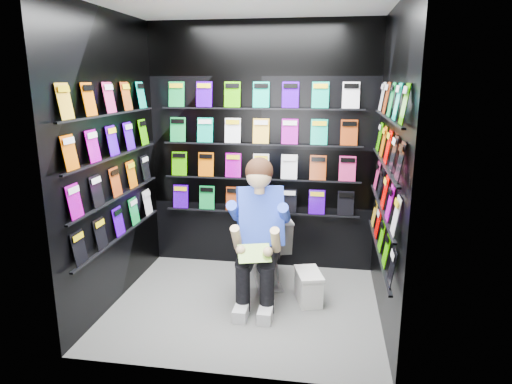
# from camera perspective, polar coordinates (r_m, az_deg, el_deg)

# --- Properties ---
(floor) EXTENTS (2.40, 2.40, 0.00)m
(floor) POSITION_cam_1_polar(r_m,az_deg,el_deg) (4.29, -1.42, -14.04)
(floor) COLOR slate
(floor) RESTS_ON ground
(ceiling) EXTENTS (2.40, 2.40, 0.00)m
(ceiling) POSITION_cam_1_polar(r_m,az_deg,el_deg) (3.84, -1.68, 22.70)
(ceiling) COLOR white
(ceiling) RESTS_ON floor
(wall_back) EXTENTS (2.40, 0.04, 2.60)m
(wall_back) POSITION_cam_1_polar(r_m,az_deg,el_deg) (4.83, 0.68, 5.43)
(wall_back) COLOR black
(wall_back) RESTS_ON floor
(wall_front) EXTENTS (2.40, 0.04, 2.60)m
(wall_front) POSITION_cam_1_polar(r_m,az_deg,el_deg) (2.91, -5.21, -0.34)
(wall_front) COLOR black
(wall_front) RESTS_ON floor
(wall_left) EXTENTS (0.04, 2.00, 2.60)m
(wall_left) POSITION_cam_1_polar(r_m,az_deg,el_deg) (4.25, -17.68, 3.59)
(wall_left) COLOR black
(wall_left) RESTS_ON floor
(wall_right) EXTENTS (0.04, 2.00, 2.60)m
(wall_right) POSITION_cam_1_polar(r_m,az_deg,el_deg) (3.83, 16.43, 2.60)
(wall_right) COLOR black
(wall_right) RESTS_ON floor
(comics_back) EXTENTS (2.10, 0.06, 1.37)m
(comics_back) POSITION_cam_1_polar(r_m,az_deg,el_deg) (4.80, 0.63, 5.44)
(comics_back) COLOR #DB5F07
(comics_back) RESTS_ON wall_back
(comics_left) EXTENTS (0.06, 1.70, 1.37)m
(comics_left) POSITION_cam_1_polar(r_m,az_deg,el_deg) (4.23, -17.33, 3.65)
(comics_left) COLOR #DB5F07
(comics_left) RESTS_ON wall_left
(comics_right) EXTENTS (0.06, 1.70, 1.37)m
(comics_right) POSITION_cam_1_polar(r_m,az_deg,el_deg) (3.82, 15.99, 2.69)
(comics_right) COLOR #DB5F07
(comics_right) RESTS_ON wall_right
(toilet) EXTENTS (0.62, 0.84, 0.73)m
(toilet) POSITION_cam_1_polar(r_m,az_deg,el_deg) (4.64, 1.27, -6.84)
(toilet) COLOR silver
(toilet) RESTS_ON floor
(longbox) EXTENTS (0.28, 0.39, 0.26)m
(longbox) POSITION_cam_1_polar(r_m,az_deg,el_deg) (4.35, 6.57, -11.82)
(longbox) COLOR white
(longbox) RESTS_ON floor
(longbox_lid) EXTENTS (0.30, 0.41, 0.03)m
(longbox_lid) POSITION_cam_1_polar(r_m,az_deg,el_deg) (4.29, 6.63, -10.07)
(longbox_lid) COLOR white
(longbox_lid) RESTS_ON longbox
(reader) EXTENTS (0.76, 0.94, 1.49)m
(reader) POSITION_cam_1_polar(r_m,az_deg,el_deg) (4.15, 0.57, -3.18)
(reader) COLOR blue
(reader) RESTS_ON toilet
(held_comic) EXTENTS (0.31, 0.23, 0.12)m
(held_comic) POSITION_cam_1_polar(r_m,az_deg,el_deg) (3.90, -0.22, -7.67)
(held_comic) COLOR green
(held_comic) RESTS_ON reader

